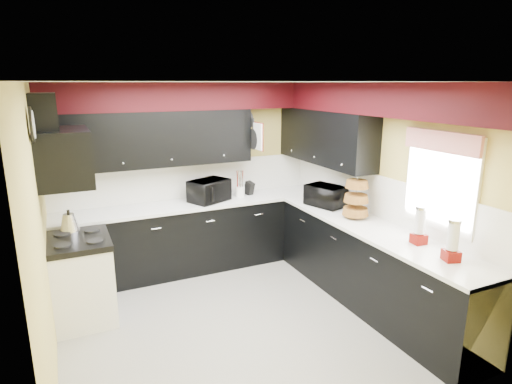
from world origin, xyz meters
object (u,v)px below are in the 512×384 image
microwave (326,196)px  knife_block (249,188)px  utensil_crock (240,192)px  kettle (69,222)px  toaster_oven (210,191)px

microwave → knife_block: microwave is taller
microwave → knife_block: (-0.66, 0.94, -0.04)m
microwave → utensil_crock: bearing=24.8°
utensil_crock → kettle: size_ratio=0.67×
microwave → utensil_crock: size_ratio=3.45×
utensil_crock → microwave: bearing=-47.7°
utensil_crock → toaster_oven: bearing=-173.2°
kettle → microwave: bearing=-8.0°
toaster_oven → microwave: size_ratio=1.04×
toaster_oven → knife_block: toaster_oven is taller
toaster_oven → microwave: bearing=-58.1°
knife_block → utensil_crock: bearing=174.4°
utensil_crock → kettle: kettle is taller
knife_block → microwave: bearing=-73.2°
toaster_oven → kettle: 1.81m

